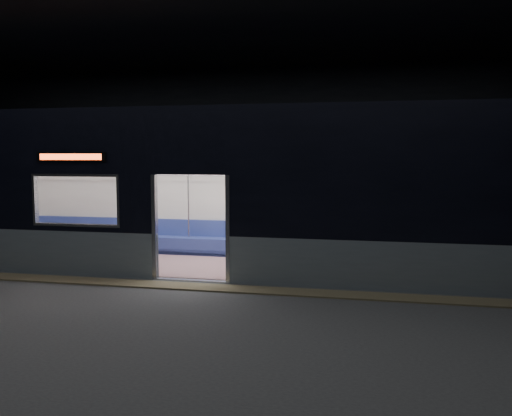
% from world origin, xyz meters
% --- Properties ---
extents(station_floor, '(24.00, 14.00, 0.01)m').
position_xyz_m(station_floor, '(0.00, 0.00, -0.01)').
color(station_floor, '#47494C').
rests_on(station_floor, ground).
extents(station_envelope, '(24.00, 14.00, 5.00)m').
position_xyz_m(station_envelope, '(0.00, 0.00, 3.66)').
color(station_envelope, black).
rests_on(station_envelope, station_floor).
extents(tactile_strip, '(22.80, 0.50, 0.03)m').
position_xyz_m(tactile_strip, '(0.00, 0.55, 0.01)').
color(tactile_strip, '#8C7F59').
rests_on(tactile_strip, station_floor).
extents(metro_car, '(18.00, 3.04, 3.35)m').
position_xyz_m(metro_car, '(-0.00, 2.54, 1.85)').
color(metro_car, gray).
rests_on(metro_car, station_floor).
extents(passenger, '(0.41, 0.65, 1.29)m').
position_xyz_m(passenger, '(1.19, 3.55, 0.77)').
color(passenger, black).
rests_on(passenger, metro_car).
extents(handbag, '(0.33, 0.31, 0.14)m').
position_xyz_m(handbag, '(1.21, 3.34, 0.66)').
color(handbag, black).
rests_on(handbag, passenger).
extents(transit_map, '(0.99, 0.03, 0.64)m').
position_xyz_m(transit_map, '(4.35, 3.85, 1.47)').
color(transit_map, white).
rests_on(transit_map, metro_car).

